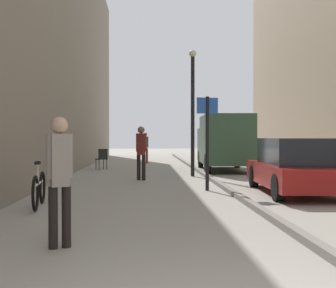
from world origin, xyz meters
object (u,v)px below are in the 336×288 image
delivery_van (224,141)px  cafe_chair_near_window (102,157)px  bicycle_leaning (39,189)px  pedestrian_far_crossing (60,172)px  pedestrian_mid_block (141,149)px  lamp_post (193,104)px  pedestrian_main_foreground (145,146)px  street_sign_post (207,135)px  parked_car (296,166)px

delivery_van → cafe_chair_near_window: size_ratio=5.36×
bicycle_leaning → cafe_chair_near_window: bearing=82.5°
pedestrian_far_crossing → delivery_van: bearing=49.7°
pedestrian_mid_block → pedestrian_far_crossing: 9.01m
delivery_van → lamp_post: bearing=-119.0°
pedestrian_main_foreground → street_sign_post: street_sign_post is taller
pedestrian_far_crossing → delivery_van: (4.60, 13.05, 0.28)m
bicycle_leaning → pedestrian_mid_block: bearing=63.3°
parked_car → lamp_post: bearing=116.7°
parked_car → delivery_van: bearing=96.8°
delivery_van → bicycle_leaning: size_ratio=2.85×
pedestrian_main_foreground → bicycle_leaning: 15.14m
parked_car → bicycle_leaning: bearing=-159.4°
street_sign_post → pedestrian_main_foreground: bearing=-90.2°
delivery_van → parked_car: (0.48, -7.74, -0.58)m
parked_car → pedestrian_mid_block: bearing=141.5°
bicycle_leaning → street_sign_post: bearing=27.5°
pedestrian_far_crossing → cafe_chair_near_window: 14.04m
delivery_van → lamp_post: 3.52m
street_sign_post → lamp_post: lamp_post is taller
bicycle_leaning → pedestrian_far_crossing: bearing=-78.1°
parked_car → street_sign_post: (-2.24, 0.70, 0.83)m
bicycle_leaning → pedestrian_main_foreground: bearing=75.4°
delivery_van → street_sign_post: (-1.76, -7.04, 0.26)m
parked_car → pedestrian_main_foreground: bearing=110.1°
parked_car → cafe_chair_near_window: bearing=127.5°
pedestrian_mid_block → delivery_van: size_ratio=0.37×
parked_car → cafe_chair_near_window: parked_car is taller
lamp_post → parked_car: bearing=-66.6°
pedestrian_far_crossing → parked_car: bearing=25.3°
street_sign_post → bicycle_leaning: street_sign_post is taller
pedestrian_far_crossing → street_sign_post: 6.67m
pedestrian_mid_block → lamp_post: (1.92, 1.36, 1.66)m
pedestrian_far_crossing → delivery_van: size_ratio=0.35×
parked_car → lamp_post: 5.82m
pedestrian_far_crossing → lamp_post: 10.86m
pedestrian_main_foreground → pedestrian_mid_block: 9.38m
pedestrian_mid_block → delivery_van: 5.46m
pedestrian_mid_block → delivery_van: delivery_van is taller
cafe_chair_near_window → bicycle_leaning: bearing=-120.1°
delivery_van → pedestrian_main_foreground: bearing=126.0°
pedestrian_main_foreground → street_sign_post: 12.46m
pedestrian_main_foreground → lamp_post: bearing=-67.2°
pedestrian_far_crossing → street_sign_post: bearing=43.8°
street_sign_post → parked_car: bearing=154.5°
parked_car → cafe_chair_near_window: size_ratio=4.57×
delivery_van → bicycle_leaning: delivery_van is taller
delivery_van → street_sign_post: street_sign_post is taller
pedestrian_mid_block → parked_car: size_ratio=0.43×
pedestrian_main_foreground → bicycle_leaning: (-2.23, -14.96, -0.62)m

